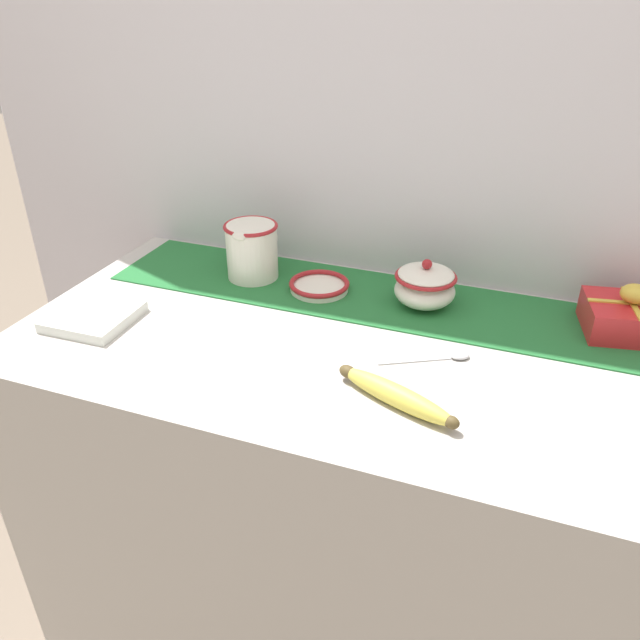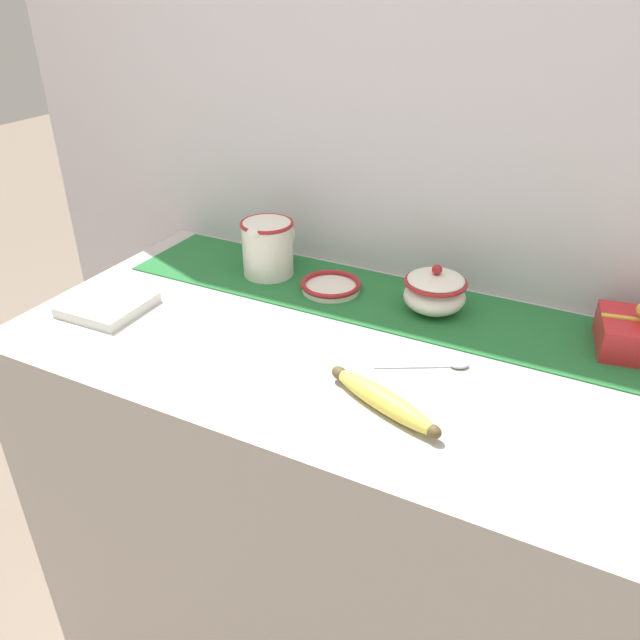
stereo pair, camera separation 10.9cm
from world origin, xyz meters
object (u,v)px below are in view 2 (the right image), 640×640
(napkin_stack, at_px, (108,305))
(small_dish, at_px, (331,286))
(spoon, at_px, (451,365))
(banana, at_px, (383,400))
(sugar_bowl, at_px, (435,291))
(cream_pitcher, at_px, (268,246))

(napkin_stack, bearing_deg, small_dish, 36.99)
(spoon, bearing_deg, banana, -139.06)
(sugar_bowl, height_order, small_dish, sugar_bowl)
(sugar_bowl, relative_size, spoon, 0.82)
(cream_pitcher, bearing_deg, sugar_bowl, -0.20)
(sugar_bowl, xyz_separation_m, small_dish, (-0.22, -0.01, -0.03))
(cream_pitcher, bearing_deg, napkin_stack, -125.36)
(napkin_stack, bearing_deg, cream_pitcher, 54.64)
(small_dish, distance_m, napkin_stack, 0.45)
(cream_pitcher, height_order, banana, cream_pitcher)
(cream_pitcher, distance_m, spoon, 0.50)
(cream_pitcher, relative_size, banana, 0.63)
(banana, height_order, spoon, banana)
(sugar_bowl, distance_m, banana, 0.33)
(spoon, xyz_separation_m, napkin_stack, (-0.66, -0.11, 0.01))
(small_dish, relative_size, napkin_stack, 0.86)
(sugar_bowl, xyz_separation_m, spoon, (0.09, -0.17, -0.04))
(cream_pitcher, distance_m, small_dish, 0.17)
(cream_pitcher, relative_size, napkin_stack, 0.93)
(small_dish, distance_m, spoon, 0.34)
(spoon, distance_m, napkin_stack, 0.67)
(banana, bearing_deg, napkin_stack, 175.11)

